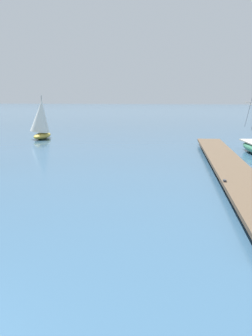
# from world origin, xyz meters

# --- Properties ---
(floating_dock) EXTENTS (3.29, 24.13, 0.53)m
(floating_dock) POSITION_xyz_m (6.79, 16.84, 0.36)
(floating_dock) COLOR brown
(floating_dock) RESTS_ON ground
(distant_sailboat) EXTENTS (2.13, 3.56, 3.96)m
(distant_sailboat) POSITION_xyz_m (-8.95, 29.86, 1.74)
(distant_sailboat) COLOR gold
(distant_sailboat) RESTS_ON ground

